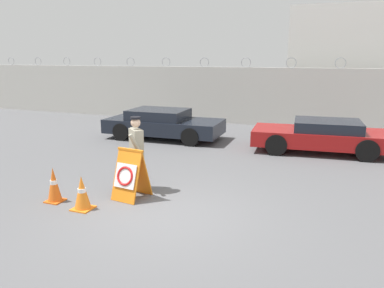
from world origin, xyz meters
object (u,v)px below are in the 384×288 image
barricade_sign (130,174)px  traffic_cone_near (82,193)px  parked_car_front_coupe (163,124)px  traffic_cone_mid (54,185)px  parked_car_rear_sedan (321,135)px  security_guard (136,150)px

barricade_sign → traffic_cone_near: barricade_sign is taller
traffic_cone_near → parked_car_front_coupe: 7.24m
traffic_cone_mid → parked_car_rear_sedan: (5.34, 6.90, 0.19)m
parked_car_front_coupe → parked_car_rear_sedan: (5.97, -0.05, -0.01)m
security_guard → parked_car_front_coupe: (-2.00, 5.61, -0.42)m
security_guard → traffic_cone_mid: security_guard is taller
security_guard → parked_car_rear_sedan: 6.85m
barricade_sign → security_guard: (-0.12, 0.53, 0.44)m
traffic_cone_near → parked_car_front_coupe: size_ratio=0.16×
barricade_sign → parked_car_rear_sedan: 7.21m
traffic_cone_near → parked_car_front_coupe: parked_car_front_coupe is taller
traffic_cone_mid → parked_car_front_coupe: bearing=95.2°
traffic_cone_mid → parked_car_rear_sedan: size_ratio=0.17×
parked_car_front_coupe → traffic_cone_near: bearing=-80.1°
barricade_sign → parked_car_front_coupe: barricade_sign is taller
barricade_sign → traffic_cone_mid: (-1.48, -0.81, -0.18)m
traffic_cone_near → parked_car_rear_sedan: (4.48, 7.03, 0.22)m
barricade_sign → parked_car_rear_sedan: barricade_sign is taller
traffic_cone_mid → traffic_cone_near: bearing=-8.8°
parked_car_rear_sedan → parked_car_front_coupe: bearing=-5.5°
security_guard → traffic_cone_near: bearing=-67.9°
security_guard → parked_car_rear_sedan: (3.97, 5.56, -0.44)m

